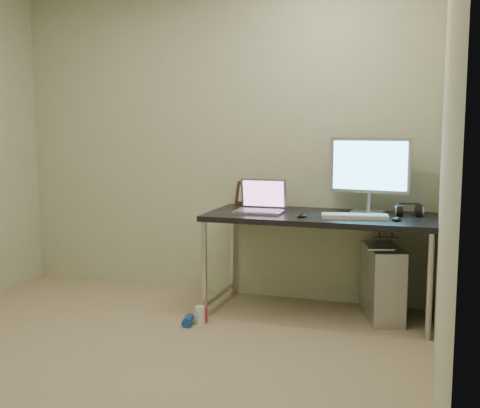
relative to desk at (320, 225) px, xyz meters
name	(u,v)px	position (x,y,z in m)	size (l,w,h in m)	color
floor	(114,370)	(-0.93, -1.39, -0.67)	(3.50, 3.50, 0.00)	tan
wall_back	(217,143)	(-0.93, 0.36, 0.58)	(3.50, 0.02, 2.50)	beige
wall_right	(445,157)	(0.82, -1.39, 0.58)	(0.02, 3.50, 2.50)	beige
desk	(320,225)	(0.00, 0.00, 0.00)	(1.64, 0.72, 0.75)	black
tower_computer	(382,283)	(0.46, 0.03, -0.41)	(0.37, 0.55, 0.56)	#BDBCC1
cable_a	(379,256)	(0.41, 0.31, -0.27)	(0.01, 0.01, 0.70)	black
cable_b	(391,260)	(0.50, 0.29, -0.29)	(0.01, 0.01, 0.72)	black
can_red	(203,314)	(-0.75, -0.44, -0.62)	(0.06, 0.06, 0.11)	#C21B43
can_white	(200,315)	(-0.75, -0.48, -0.61)	(0.07, 0.07, 0.13)	white
can_blue	(188,321)	(-0.82, -0.54, -0.64)	(0.07, 0.07, 0.13)	#1549A4
laptop	(261,205)	(-0.44, -0.02, 0.13)	(0.36, 0.29, 0.24)	#B7B7BF
monitor	(370,169)	(0.33, 0.20, 0.40)	(0.59, 0.20, 0.56)	#B7B7BF
keyboard	(355,216)	(0.26, -0.11, 0.09)	(0.46, 0.15, 0.03)	silver
mouse_right	(397,218)	(0.55, -0.13, 0.09)	(0.06, 0.10, 0.03)	black
mouse_left	(302,215)	(-0.10, -0.17, 0.09)	(0.06, 0.10, 0.03)	black
headphones	(409,212)	(0.62, 0.12, 0.11)	(0.19, 0.12, 0.12)	black
picture_frame	(249,194)	(-0.64, 0.32, 0.17)	(0.24, 0.03, 0.19)	black
webcam	(281,196)	(-0.35, 0.24, 0.17)	(0.05, 0.04, 0.13)	silver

